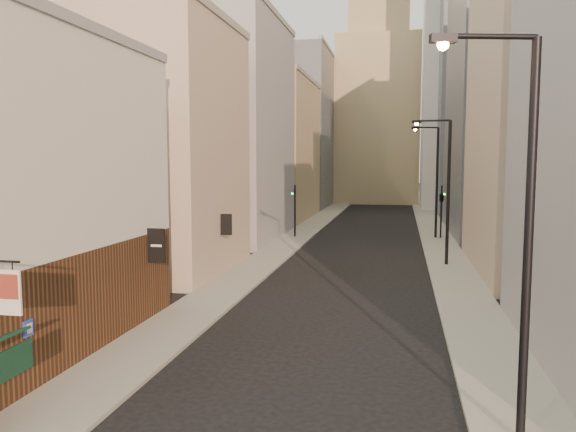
% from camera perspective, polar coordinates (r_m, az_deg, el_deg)
% --- Properties ---
extents(sidewalk_left, '(3.00, 140.00, 0.15)m').
position_cam_1_polar(sidewalk_left, '(64.67, 2.78, -0.75)').
color(sidewalk_left, '#99988A').
rests_on(sidewalk_left, ground).
extents(sidewalk_right, '(3.00, 140.00, 0.15)m').
position_cam_1_polar(sidewalk_right, '(64.04, 14.36, -0.98)').
color(sidewalk_right, '#99988A').
rests_on(sidewalk_right, ground).
extents(left_bldg_beige, '(8.00, 12.00, 16.00)m').
position_cam_1_polar(left_bldg_beige, '(37.70, -12.30, 6.62)').
color(left_bldg_beige, tan).
rests_on(left_bldg_beige, ground).
extents(left_bldg_grey, '(8.00, 16.00, 20.00)m').
position_cam_1_polar(left_bldg_grey, '(52.82, -5.30, 8.58)').
color(left_bldg_grey, '#9B9BA0').
rests_on(left_bldg_grey, ground).
extents(left_bldg_tan, '(8.00, 18.00, 17.00)m').
position_cam_1_polar(left_bldg_tan, '(70.20, -1.05, 6.65)').
color(left_bldg_tan, tan).
rests_on(left_bldg_tan, ground).
extents(left_bldg_wingrid, '(8.00, 20.00, 24.00)m').
position_cam_1_polar(left_bldg_wingrid, '(89.94, 1.72, 8.66)').
color(left_bldg_wingrid, gray).
rests_on(left_bldg_wingrid, ground).
extents(right_bldg_beige, '(8.00, 16.00, 20.00)m').
position_cam_1_polar(right_bldg_beige, '(39.65, 24.66, 9.08)').
color(right_bldg_beige, tan).
rests_on(right_bldg_beige, ground).
extents(right_bldg_wingrid, '(8.00, 20.00, 26.00)m').
position_cam_1_polar(right_bldg_wingrid, '(59.49, 20.31, 10.82)').
color(right_bldg_wingrid, gray).
rests_on(right_bldg_wingrid, ground).
extents(highrise, '(21.00, 23.00, 51.20)m').
position_cam_1_polar(highrise, '(89.72, 21.69, 17.08)').
color(highrise, gray).
rests_on(highrise, ground).
extents(clock_tower, '(14.00, 14.00, 44.90)m').
position_cam_1_polar(clock_tower, '(101.16, 9.18, 11.46)').
color(clock_tower, tan).
rests_on(clock_tower, ground).
extents(white_tower, '(8.00, 8.00, 41.50)m').
position_cam_1_polar(white_tower, '(87.55, 16.22, 12.87)').
color(white_tower, silver).
rests_on(white_tower, ground).
extents(streetlamp_near, '(2.65, 0.85, 10.29)m').
position_cam_1_polar(streetlamp_near, '(14.90, 22.39, -0.19)').
color(streetlamp_near, black).
rests_on(streetlamp_near, ground).
extents(streetlamp_mid, '(2.63, 0.49, 10.05)m').
position_cam_1_polar(streetlamp_mid, '(39.78, 15.63, 3.23)').
color(streetlamp_mid, black).
rests_on(streetlamp_mid, ground).
extents(streetlamp_far, '(2.53, 1.30, 10.35)m').
position_cam_1_polar(streetlamp_far, '(53.50, 14.65, 4.00)').
color(streetlamp_far, black).
rests_on(streetlamp_far, ground).
extents(traffic_light_left, '(0.58, 0.49, 5.00)m').
position_cam_1_polar(traffic_light_left, '(52.59, 0.70, 1.59)').
color(traffic_light_left, black).
rests_on(traffic_light_left, ground).
extents(traffic_light_right, '(0.73, 0.73, 5.00)m').
position_cam_1_polar(traffic_light_right, '(53.63, 15.33, 1.84)').
color(traffic_light_right, black).
rests_on(traffic_light_right, ground).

